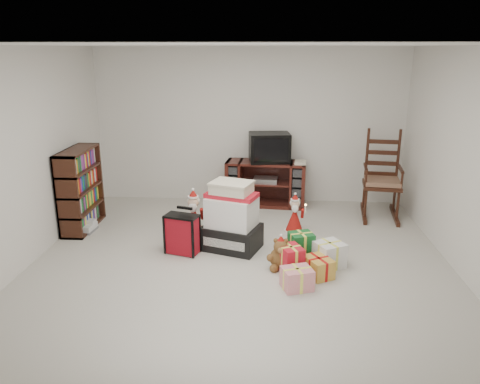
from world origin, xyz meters
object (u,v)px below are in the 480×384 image
(mrs_claus_figurine, at_px, (194,219))
(sneaker_pair, at_px, (83,228))
(gift_pile, at_px, (232,220))
(crt_television, at_px, (269,148))
(santa_figurine, at_px, (295,218))
(gift_cluster, at_px, (305,260))
(teddy_bear, at_px, (280,255))
(bookshelf, at_px, (81,191))
(red_suitcase, at_px, (182,234))
(tv_stand, at_px, (266,183))
(rocking_chair, at_px, (380,186))

(mrs_claus_figurine, xyz_separation_m, sneaker_pair, (-1.59, 0.09, -0.21))
(gift_pile, xyz_separation_m, crt_television, (0.46, 1.79, 0.58))
(santa_figurine, height_order, gift_cluster, santa_figurine)
(gift_pile, relative_size, gift_cluster, 0.92)
(teddy_bear, bearing_deg, crt_television, 93.61)
(mrs_claus_figurine, xyz_separation_m, gift_cluster, (1.43, -0.95, -0.12))
(bookshelf, distance_m, mrs_claus_figurine, 1.68)
(gift_cluster, bearing_deg, crt_television, 100.07)
(red_suitcase, bearing_deg, santa_figurine, 45.20)
(gift_pile, relative_size, crt_television, 1.28)
(mrs_claus_figurine, bearing_deg, tv_stand, 56.49)
(gift_pile, xyz_separation_m, mrs_claus_figurine, (-0.54, 0.34, -0.12))
(sneaker_pair, distance_m, crt_television, 3.07)
(rocking_chair, distance_m, red_suitcase, 3.20)
(red_suitcase, distance_m, gift_cluster, 1.56)
(teddy_bear, bearing_deg, santa_figurine, 79.10)
(bookshelf, relative_size, red_suitcase, 1.93)
(rocking_chair, xyz_separation_m, teddy_bear, (-1.55, -1.95, -0.30))
(gift_pile, distance_m, sneaker_pair, 2.20)
(bookshelf, bearing_deg, tv_stand, 24.53)
(mrs_claus_figurine, distance_m, crt_television, 1.89)
(santa_figurine, height_order, mrs_claus_figurine, mrs_claus_figurine)
(rocking_chair, xyz_separation_m, crt_television, (-1.70, 0.37, 0.49))
(gift_pile, xyz_separation_m, santa_figurine, (0.83, 0.59, -0.16))
(red_suitcase, bearing_deg, gift_cluster, 0.93)
(red_suitcase, relative_size, sneaker_pair, 1.58)
(bookshelf, bearing_deg, crt_television, 24.16)
(bookshelf, height_order, teddy_bear, bookshelf)
(red_suitcase, bearing_deg, bookshelf, 170.06)
(gift_pile, relative_size, sneaker_pair, 2.31)
(sneaker_pair, relative_size, gift_cluster, 0.40)
(tv_stand, height_order, teddy_bear, tv_stand)
(tv_stand, height_order, gift_cluster, tv_stand)
(sneaker_pair, bearing_deg, bookshelf, 94.67)
(gift_cluster, bearing_deg, mrs_claus_figurine, 146.28)
(rocking_chair, distance_m, crt_television, 1.81)
(santa_figurine, distance_m, crt_television, 1.46)
(gift_pile, height_order, teddy_bear, gift_pile)
(mrs_claus_figurine, bearing_deg, bookshelf, 171.04)
(santa_figurine, xyz_separation_m, sneaker_pair, (-2.96, -0.15, -0.17))
(tv_stand, relative_size, bookshelf, 1.14)
(rocking_chair, height_order, mrs_claus_figurine, rocking_chair)
(rocking_chair, relative_size, gift_cluster, 1.45)
(gift_pile, bearing_deg, tv_stand, 95.99)
(gift_pile, distance_m, teddy_bear, 0.84)
(santa_figurine, relative_size, crt_television, 0.84)
(mrs_claus_figurine, bearing_deg, gift_pile, -32.37)
(tv_stand, bearing_deg, sneaker_pair, -147.08)
(rocking_chair, relative_size, mrs_claus_figurine, 2.01)
(tv_stand, relative_size, gift_cluster, 1.39)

